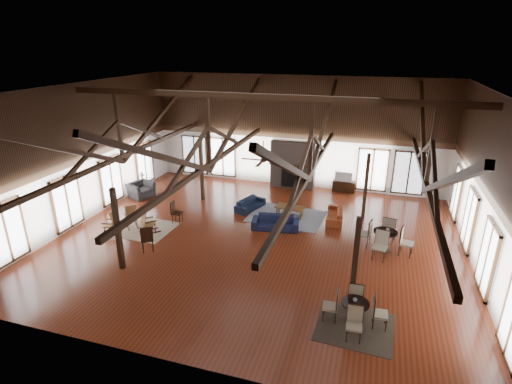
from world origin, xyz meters
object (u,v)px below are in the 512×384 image
(sofa_navy_front, at_px, (275,223))
(coffee_table, at_px, (290,208))
(armchair, at_px, (141,190))
(sofa_orange, at_px, (335,214))
(cafe_table_far, at_px, (385,237))
(sofa_navy_left, at_px, (250,204))
(cafe_table_near, at_px, (355,309))
(tv_console, at_px, (344,186))

(sofa_navy_front, xyz_separation_m, coffee_table, (0.31, 1.43, 0.15))
(coffee_table, relative_size, armchair, 1.17)
(sofa_orange, bearing_deg, cafe_table_far, 40.02)
(sofa_navy_left, distance_m, armchair, 5.92)
(sofa_navy_front, distance_m, cafe_table_far, 4.54)
(sofa_navy_left, relative_size, cafe_table_near, 0.93)
(cafe_table_near, xyz_separation_m, cafe_table_far, (0.80, 4.73, 0.07))
(sofa_navy_front, xyz_separation_m, cafe_table_far, (4.50, -0.59, 0.26))
(sofa_navy_front, distance_m, armchair, 7.81)
(cafe_table_far, height_order, tv_console, cafe_table_far)
(sofa_navy_left, xyz_separation_m, coffee_table, (2.03, -0.34, 0.20))
(cafe_table_near, bearing_deg, sofa_orange, 100.94)
(sofa_orange, xyz_separation_m, tv_console, (0.03, 3.87, 0.03))
(sofa_orange, bearing_deg, sofa_navy_front, -57.85)
(sofa_navy_left, distance_m, cafe_table_far, 6.65)
(sofa_navy_front, height_order, sofa_navy_left, sofa_navy_front)
(sofa_navy_front, height_order, tv_console, sofa_navy_front)
(sofa_navy_left, height_order, sofa_orange, sofa_orange)
(sofa_navy_front, distance_m, cafe_table_near, 6.48)
(armchair, distance_m, cafe_table_near, 13.30)
(sofa_orange, relative_size, coffee_table, 1.30)
(armchair, bearing_deg, cafe_table_near, -100.45)
(sofa_orange, bearing_deg, cafe_table_near, 7.52)
(sofa_navy_left, xyz_separation_m, cafe_table_near, (5.41, -7.09, 0.23))
(sofa_navy_front, relative_size, sofa_orange, 1.11)
(sofa_navy_left, relative_size, cafe_table_far, 0.79)
(coffee_table, distance_m, cafe_table_near, 7.55)
(sofa_orange, distance_m, armchair, 9.98)
(armchair, xyz_separation_m, cafe_table_far, (12.13, -2.23, 0.17))
(sofa_navy_front, distance_m, coffee_table, 1.47)
(sofa_navy_front, bearing_deg, armchair, 159.75)
(cafe_table_far, bearing_deg, sofa_navy_front, 172.52)
(sofa_orange, distance_m, cafe_table_far, 3.14)
(cafe_table_near, bearing_deg, armchair, 148.45)
(sofa_navy_left, bearing_deg, armchair, 109.76)
(armchair, bearing_deg, sofa_navy_left, -67.67)
(sofa_navy_front, distance_m, tv_console, 6.03)
(sofa_navy_front, xyz_separation_m, armchair, (-7.64, 1.64, 0.09))
(sofa_navy_front, height_order, sofa_orange, sofa_navy_front)
(sofa_navy_front, bearing_deg, tv_console, 58.68)
(sofa_navy_left, xyz_separation_m, sofa_orange, (4.06, -0.09, 0.01))
(armchair, bearing_deg, tv_console, -47.58)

